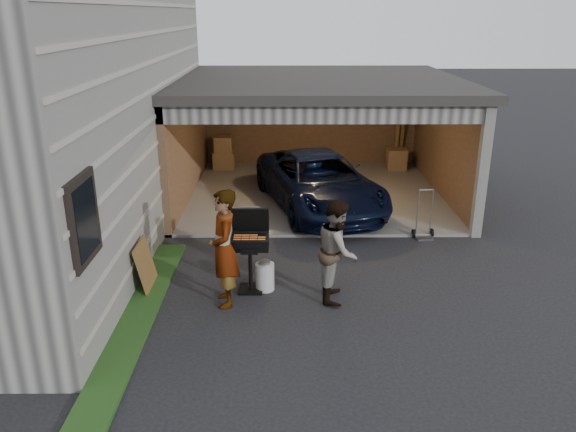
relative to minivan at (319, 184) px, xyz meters
name	(u,v)px	position (x,y,z in m)	size (l,w,h in m)	color
ground	(287,328)	(-0.76, -5.20, -0.63)	(80.00, 80.00, 0.00)	black
groundcover_strip	(115,367)	(-3.01, -6.20, -0.60)	(0.50, 8.00, 0.06)	#193814
garage	(316,118)	(0.00, 1.59, 1.24)	(6.80, 6.30, 2.90)	#605E59
minivan	(319,184)	(0.00, 0.00, 0.00)	(2.09, 4.53, 1.26)	black
woman	(224,249)	(-1.73, -4.45, 0.31)	(0.69, 0.45, 1.88)	#A6B2D0
man	(338,250)	(0.04, -4.27, 0.20)	(0.81, 0.63, 1.66)	#3D1E18
bbq_grill	(250,245)	(-1.36, -3.98, 0.18)	(0.61, 0.54, 1.36)	black
propane_tank	(265,277)	(-1.13, -3.98, -0.40)	(0.31, 0.31, 0.47)	silver
plywood_panel	(146,266)	(-3.10, -3.93, -0.22)	(0.04, 0.74, 0.83)	brown
hand_truck	(424,229)	(2.05, -1.73, -0.43)	(0.44, 0.35, 1.04)	gray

